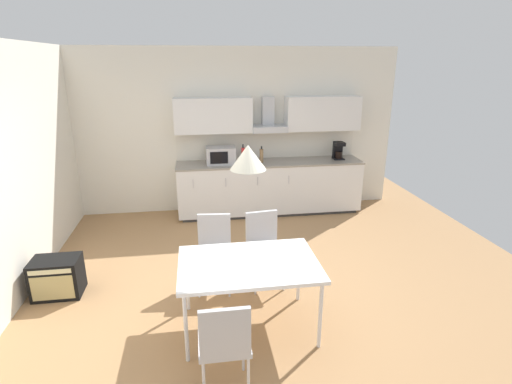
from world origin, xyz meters
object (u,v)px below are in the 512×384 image
pendant_lamp (248,157)px  chair_far_right (264,241)px  microwave (221,155)px  chair_far_left (214,244)px  coffee_maker (338,150)px  bottle_red (243,155)px  chair_near_left (224,340)px  bottle_brown (261,155)px  guitar_amp (57,277)px  dining_table (249,267)px

pendant_lamp → chair_far_right: bearing=70.8°
microwave → chair_far_left: size_ratio=0.55×
coffee_maker → pendant_lamp: bearing=-122.4°
bottle_red → pendant_lamp: pendant_lamp is taller
chair_near_left → bottle_brown: bearing=76.7°
guitar_amp → chair_far_right: bearing=-1.8°
guitar_amp → microwave: bearing=47.7°
guitar_amp → bottle_brown: bearing=39.2°
guitar_amp → dining_table: bearing=-23.7°
chair_far_left → dining_table: bearing=-70.8°
bottle_brown → dining_table: size_ratio=0.21×
dining_table → chair_far_right: 0.89m
bottle_brown → guitar_amp: bearing=-140.8°
coffee_maker → pendant_lamp: 3.80m
bottle_brown → dining_table: bottle_brown is taller
coffee_maker → guitar_amp: 4.72m
coffee_maker → guitar_amp: (-4.07, -2.25, -0.84)m
bottle_brown → chair_far_left: bearing=-112.1°
dining_table → chair_far_right: chair_far_right is taller
chair_far_left → guitar_amp: size_ratio=1.67×
bottle_red → chair_far_right: bottle_red is taller
microwave → coffee_maker: bearing=0.7°
bottle_red → chair_near_left: (-0.62, -3.94, -0.51)m
bottle_red → bottle_brown: bearing=0.7°
dining_table → chair_far_left: bearing=109.2°
chair_near_left → pendant_lamp: (0.30, 0.83, 1.22)m
bottle_brown → chair_far_left: (-0.93, -2.28, -0.49)m
bottle_red → chair_near_left: bottle_red is taller
coffee_maker → chair_near_left: size_ratio=0.34×
microwave → dining_table: (0.05, -3.13, -0.37)m
coffee_maker → chair_far_right: coffee_maker is taller
pendant_lamp → bottle_brown: bearing=78.4°
dining_table → chair_far_left: (-0.29, 0.83, -0.14)m
bottle_red → guitar_amp: 3.36m
bottle_brown → chair_near_left: (-0.94, -3.95, -0.49)m
chair_far_left → pendant_lamp: bearing=-70.8°
bottle_brown → chair_far_right: size_ratio=0.32×
chair_far_right → chair_far_left: size_ratio=1.00×
bottle_brown → chair_far_left: size_ratio=0.32×
microwave → chair_far_left: (-0.25, -2.30, -0.52)m
chair_near_left → pendant_lamp: size_ratio=2.72×
chair_near_left → coffee_maker: bearing=60.0°
dining_table → chair_near_left: size_ratio=1.53×
dining_table → chair_far_right: size_ratio=1.53×
microwave → coffee_maker: (2.04, 0.03, 0.01)m
microwave → bottle_red: bearing=-2.8°
microwave → bottle_red: (0.37, -0.02, -0.00)m
bottle_brown → chair_far_left: 2.51m
chair_far_right → bottle_red: bearing=89.1°
bottle_brown → pendant_lamp: 3.26m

